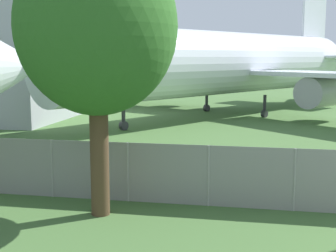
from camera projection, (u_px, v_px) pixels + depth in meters
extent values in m
cylinder|color=gray|center=(52.00, 168.00, 15.20)|extent=(0.07, 0.07, 1.90)
cylinder|color=gray|center=(128.00, 172.00, 14.73)|extent=(0.07, 0.07, 1.90)
cylinder|color=gray|center=(208.00, 176.00, 14.26)|extent=(0.07, 0.07, 1.90)
cylinder|color=gray|center=(294.00, 180.00, 13.79)|extent=(0.07, 0.07, 1.90)
cube|color=gray|center=(208.00, 176.00, 14.26)|extent=(56.00, 0.01, 1.90)
cylinder|color=silver|center=(223.00, 63.00, 35.64)|extent=(20.94, 28.09, 4.73)
cone|color=silver|center=(3.00, 66.00, 23.16)|extent=(6.56, 6.56, 4.73)
cone|color=silver|center=(331.00, 61.00, 48.53)|extent=(6.82, 7.28, 4.26)
cylinder|color=#939399|center=(322.00, 92.00, 32.32)|extent=(4.13, 4.72, 2.13)
cube|color=silver|center=(154.00, 70.00, 43.24)|extent=(14.27, 9.84, 0.30)
cylinder|color=#939399|center=(173.00, 83.00, 42.28)|extent=(4.13, 4.72, 2.13)
cube|color=silver|center=(311.00, 57.00, 45.37)|extent=(10.76, 8.93, 0.20)
cylinder|color=#2D2D33|center=(123.00, 117.00, 29.09)|extent=(0.24, 0.24, 1.71)
cylinder|color=#2D2D33|center=(124.00, 126.00, 29.17)|extent=(0.56, 0.63, 0.56)
cylinder|color=#2D2D33|center=(265.00, 106.00, 35.22)|extent=(0.24, 0.24, 1.71)
cylinder|color=#2D2D33|center=(264.00, 114.00, 35.31)|extent=(0.56, 0.63, 0.56)
cylinder|color=#2D2D33|center=(207.00, 101.00, 39.16)|extent=(0.24, 0.24, 1.71)
cylinder|color=#2D2D33|center=(207.00, 108.00, 39.24)|extent=(0.56, 0.63, 0.56)
cylinder|color=#4C3823|center=(100.00, 156.00, 13.38)|extent=(0.54, 0.54, 3.47)
ellipsoid|color=#2D6023|center=(97.00, 26.00, 12.85)|extent=(4.48, 4.48, 4.93)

